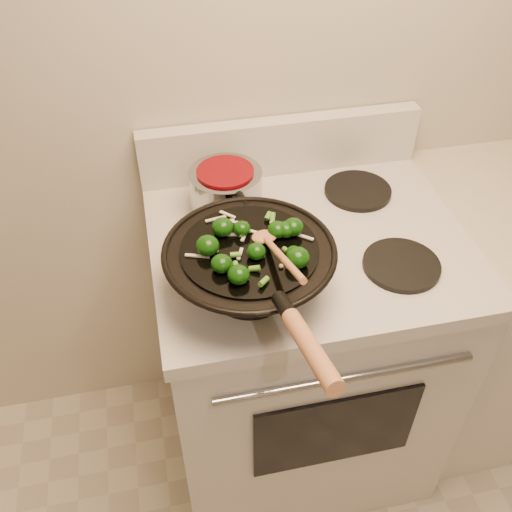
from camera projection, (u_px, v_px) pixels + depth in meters
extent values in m
plane|color=beige|center=(370.00, 26.00, 1.43)|extent=(3.50, 0.00, 3.50)
cube|color=silver|center=(299.00, 357.00, 1.73)|extent=(0.76, 0.64, 0.88)
cube|color=silver|center=(308.00, 243.00, 1.42)|extent=(0.78, 0.66, 0.04)
cube|color=silver|center=(281.00, 146.00, 1.57)|extent=(0.78, 0.05, 0.16)
cylinder|color=#999BA1|center=(346.00, 379.00, 1.26)|extent=(0.60, 0.02, 0.02)
cube|color=black|center=(335.00, 432.00, 1.42)|extent=(0.42, 0.01, 0.28)
cylinder|color=black|center=(250.00, 288.00, 1.27)|extent=(0.18, 0.18, 0.01)
cylinder|color=black|center=(401.00, 265.00, 1.32)|extent=(0.18, 0.18, 0.01)
cylinder|color=black|center=(227.00, 208.00, 1.48)|extent=(0.18, 0.18, 0.01)
cylinder|color=black|center=(358.00, 191.00, 1.54)|extent=(0.18, 0.18, 0.01)
torus|color=black|center=(249.00, 250.00, 1.19)|extent=(0.37, 0.37, 0.01)
cylinder|color=black|center=(249.00, 249.00, 1.19)|extent=(0.29, 0.29, 0.01)
cylinder|color=black|center=(284.00, 306.00, 1.02)|extent=(0.04, 0.06, 0.04)
cylinder|color=#B97648|center=(311.00, 350.00, 0.91)|extent=(0.05, 0.20, 0.07)
ellipsoid|color=#0E3908|center=(286.00, 230.00, 1.21)|extent=(0.04, 0.04, 0.03)
cylinder|color=#497B2C|center=(291.00, 232.00, 1.22)|extent=(0.02, 0.01, 0.01)
ellipsoid|color=#0E3908|center=(222.00, 264.00, 1.13)|extent=(0.04, 0.04, 0.04)
ellipsoid|color=#0E3908|center=(293.00, 227.00, 1.21)|extent=(0.04, 0.04, 0.04)
ellipsoid|color=#0E3908|center=(239.00, 275.00, 1.10)|extent=(0.04, 0.04, 0.04)
cylinder|color=#497B2C|center=(245.00, 278.00, 1.11)|extent=(0.02, 0.01, 0.01)
ellipsoid|color=#0E3908|center=(207.00, 246.00, 1.16)|extent=(0.05, 0.05, 0.04)
ellipsoid|color=#0E3908|center=(223.00, 227.00, 1.21)|extent=(0.05, 0.05, 0.04)
ellipsoid|color=#0E3908|center=(256.00, 251.00, 1.16)|extent=(0.04, 0.04, 0.03)
cylinder|color=#497B2C|center=(262.00, 254.00, 1.17)|extent=(0.01, 0.02, 0.01)
ellipsoid|color=#0E3908|center=(298.00, 258.00, 1.14)|extent=(0.05, 0.05, 0.04)
ellipsoid|color=#0E3908|center=(294.00, 253.00, 1.15)|extent=(0.04, 0.04, 0.03)
ellipsoid|color=#0E3908|center=(242.00, 228.00, 1.21)|extent=(0.04, 0.04, 0.03)
cylinder|color=#497B2C|center=(247.00, 231.00, 1.22)|extent=(0.02, 0.02, 0.02)
ellipsoid|color=#0E3908|center=(277.00, 230.00, 1.21)|extent=(0.04, 0.04, 0.04)
cube|color=white|center=(228.00, 215.00, 1.27)|extent=(0.03, 0.03, 0.00)
cube|color=white|center=(230.00, 235.00, 1.22)|extent=(0.05, 0.02, 0.00)
cube|color=white|center=(303.00, 236.00, 1.21)|extent=(0.04, 0.03, 0.00)
cube|color=white|center=(256.00, 232.00, 1.22)|extent=(0.04, 0.03, 0.00)
cube|color=white|center=(239.00, 223.00, 1.25)|extent=(0.03, 0.02, 0.00)
cube|color=white|center=(225.00, 221.00, 1.25)|extent=(0.04, 0.01, 0.00)
cube|color=white|center=(216.00, 219.00, 1.26)|extent=(0.05, 0.01, 0.00)
cube|color=white|center=(197.00, 256.00, 1.17)|extent=(0.05, 0.02, 0.00)
cube|color=white|center=(245.00, 235.00, 1.21)|extent=(0.02, 0.04, 0.00)
cube|color=white|center=(240.00, 254.00, 1.17)|extent=(0.02, 0.04, 0.00)
cylinder|color=#509530|center=(255.00, 268.00, 1.13)|extent=(0.02, 0.02, 0.02)
cylinder|color=#509530|center=(268.00, 216.00, 1.25)|extent=(0.03, 0.02, 0.02)
cylinder|color=#509530|center=(236.00, 255.00, 1.16)|extent=(0.01, 0.02, 0.01)
cylinder|color=#509530|center=(209.00, 244.00, 1.19)|extent=(0.02, 0.03, 0.02)
cylinder|color=#509530|center=(286.00, 251.00, 1.17)|extent=(0.02, 0.02, 0.02)
cylinder|color=#509530|center=(264.00, 281.00, 1.10)|extent=(0.02, 0.03, 0.01)
cylinder|color=#509530|center=(273.00, 218.00, 1.25)|extent=(0.02, 0.02, 0.01)
cylinder|color=#509530|center=(236.00, 267.00, 1.13)|extent=(0.02, 0.01, 0.01)
cylinder|color=#509530|center=(243.00, 233.00, 1.21)|extent=(0.02, 0.02, 0.01)
sphere|color=beige|center=(283.00, 231.00, 1.22)|extent=(0.01, 0.01, 0.01)
sphere|color=beige|center=(281.00, 266.00, 1.14)|extent=(0.01, 0.01, 0.01)
sphere|color=beige|center=(216.00, 251.00, 1.18)|extent=(0.01, 0.01, 0.01)
sphere|color=beige|center=(272.00, 222.00, 1.24)|extent=(0.01, 0.01, 0.01)
ellipsoid|color=#B97648|center=(264.00, 237.00, 1.20)|extent=(0.06, 0.05, 0.01)
cylinder|color=#B97648|center=(283.00, 258.00, 1.09)|extent=(0.03, 0.22, 0.09)
cylinder|color=#999BA1|center=(226.00, 189.00, 1.45)|extent=(0.18, 0.18, 0.10)
cylinder|color=#6B050A|center=(225.00, 171.00, 1.41)|extent=(0.14, 0.14, 0.01)
cylinder|color=black|center=(248.00, 208.00, 1.31)|extent=(0.04, 0.11, 0.02)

